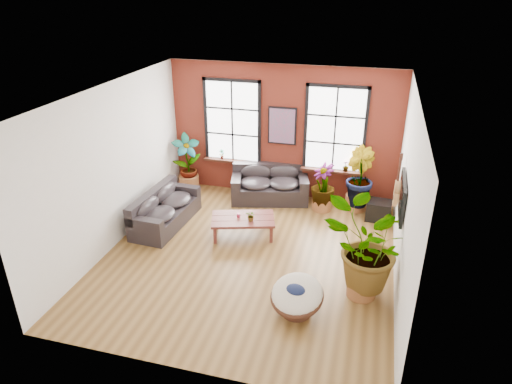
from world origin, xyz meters
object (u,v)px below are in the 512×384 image
at_px(sofa_back, 270,185).
at_px(sofa_left, 164,210).
at_px(coffee_table, 243,220).
at_px(papasan_chair, 297,296).

height_order(sofa_back, sofa_left, sofa_back).
bearing_deg(sofa_back, coffee_table, -107.87).
height_order(sofa_back, papasan_chair, sofa_back).
relative_size(sofa_back, sofa_left, 1.01).
xyz_separation_m(sofa_back, coffee_table, (-0.14, -2.03, -0.01)).
bearing_deg(papasan_chair, sofa_left, 160.43).
relative_size(sofa_left, papasan_chair, 1.88).
bearing_deg(papasan_chair, sofa_back, 122.67).
xyz_separation_m(sofa_back, sofa_left, (-2.13, -1.99, -0.04)).
bearing_deg(sofa_back, papasan_chair, -84.42).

